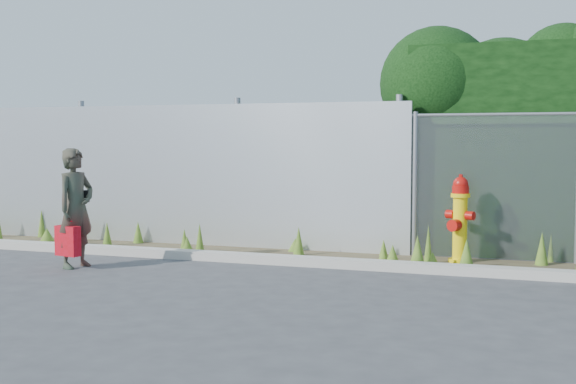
{
  "coord_description": "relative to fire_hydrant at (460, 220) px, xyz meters",
  "views": [
    {
      "loc": [
        2.58,
        -7.18,
        1.66
      ],
      "look_at": [
        -0.3,
        1.4,
        1.0
      ],
      "focal_mm": 45.0,
      "sensor_mm": 36.0,
      "label": 1
    }
  ],
  "objects": [
    {
      "name": "ground",
      "position": [
        -1.72,
        -2.62,
        -0.58
      ],
      "size": [
        80.0,
        80.0,
        0.0
      ],
      "primitive_type": "plane",
      "color": "#3E3E40",
      "rests_on": "ground"
    },
    {
      "name": "curb",
      "position": [
        -1.72,
        -0.82,
        -0.52
      ],
      "size": [
        16.0,
        0.22,
        0.12
      ],
      "primitive_type": "cube",
      "color": "#ABA69B",
      "rests_on": "ground"
    },
    {
      "name": "weed_strip",
      "position": [
        -2.55,
        -0.17,
        -0.45
      ],
      "size": [
        16.0,
        1.33,
        0.54
      ],
      "color": "#4B3F2A",
      "rests_on": "ground"
    },
    {
      "name": "corrugated_fence",
      "position": [
        -4.96,
        0.39,
        0.52
      ],
      "size": [
        8.5,
        0.21,
        2.3
      ],
      "color": "silver",
      "rests_on": "ground"
    },
    {
      "name": "fire_hydrant",
      "position": [
        0.0,
        0.0,
        0.0
      ],
      "size": [
        0.4,
        0.36,
        1.2
      ],
      "rotation": [
        0.0,
        0.0,
        -0.42
      ],
      "color": "yellow",
      "rests_on": "ground"
    },
    {
      "name": "woman",
      "position": [
        -4.7,
        -1.87,
        0.19
      ],
      "size": [
        0.47,
        0.63,
        1.55
      ],
      "primitive_type": "imported",
      "rotation": [
        0.0,
        0.0,
        1.37
      ],
      "color": "#0E5A3E",
      "rests_on": "ground"
    },
    {
      "name": "red_tote_bag",
      "position": [
        -4.72,
        -2.03,
        -0.21
      ],
      "size": [
        0.35,
        0.13,
        0.46
      ],
      "rotation": [
        0.0,
        0.0,
        -0.22
      ],
      "color": "#B40A0D"
    },
    {
      "name": "black_shoulder_bag",
      "position": [
        -4.7,
        -1.75,
        0.34
      ],
      "size": [
        0.21,
        0.09,
        0.16
      ],
      "rotation": [
        0.0,
        0.0,
        0.3
      ],
      "color": "black"
    }
  ]
}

